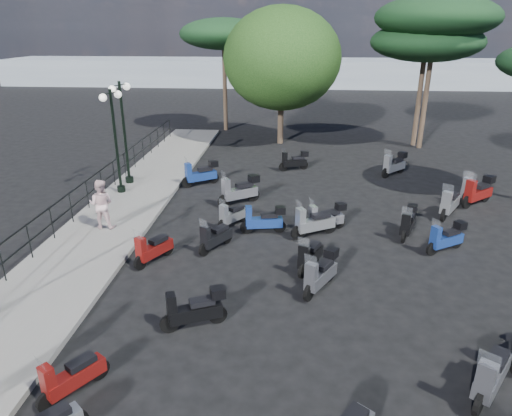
# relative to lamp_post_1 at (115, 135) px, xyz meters

# --- Properties ---
(ground) EXTENTS (120.00, 120.00, 0.00)m
(ground) POSITION_rel_lamp_post_1_xyz_m (7.21, -5.39, -2.58)
(ground) COLOR black
(ground) RESTS_ON ground
(sidewalk) EXTENTS (3.00, 30.00, 0.15)m
(sidewalk) POSITION_rel_lamp_post_1_xyz_m (0.71, -2.39, -2.51)
(sidewalk) COLOR slate
(sidewalk) RESTS_ON ground
(railing) EXTENTS (0.04, 26.04, 1.10)m
(railing) POSITION_rel_lamp_post_1_xyz_m (-0.59, -2.59, -1.68)
(railing) COLOR black
(railing) RESTS_ON sidewalk
(lamp_post_1) EXTENTS (0.55, 1.22, 4.26)m
(lamp_post_1) POSITION_rel_lamp_post_1_xyz_m (0.00, 0.00, 0.00)
(lamp_post_1) COLOR black
(lamp_post_1) RESTS_ON sidewalk
(lamp_post_2) EXTENTS (0.57, 1.27, 4.43)m
(lamp_post_2) POSITION_rel_lamp_post_1_xyz_m (-0.08, 1.25, 0.10)
(lamp_post_2) COLOR black
(lamp_post_2) RESTS_ON sidewalk
(pedestrian_far) EXTENTS (0.86, 0.67, 1.74)m
(pedestrian_far) POSITION_rel_lamp_post_1_xyz_m (0.71, -3.65, -1.56)
(pedestrian_far) COLOR beige
(pedestrian_far) RESTS_ON sidewalk
(scooter_1) EXTENTS (0.96, 1.30, 1.21)m
(scooter_1) POSITION_rel_lamp_post_1_xyz_m (3.09, -11.13, -2.16)
(scooter_1) COLOR black
(scooter_1) RESTS_ON ground
(scooter_2) EXTENTS (0.91, 1.44, 1.27)m
(scooter_2) POSITION_rel_lamp_post_1_xyz_m (3.09, -5.73, -2.14)
(scooter_2) COLOR black
(scooter_2) RESTS_ON ground
(scooter_3) EXTENTS (1.60, 0.56, 1.28)m
(scooter_3) POSITION_rel_lamp_post_1_xyz_m (6.28, -3.35, -2.10)
(scooter_3) COLOR black
(scooter_3) RESTS_ON ground
(scooter_4) EXTENTS (1.62, 1.23, 1.48)m
(scooter_4) POSITION_rel_lamp_post_1_xyz_m (5.13, -0.65, -2.02)
(scooter_4) COLOR black
(scooter_4) RESTS_ON ground
(scooter_5) EXTENTS (1.56, 1.14, 1.41)m
(scooter_5) POSITION_rel_lamp_post_1_xyz_m (3.13, 1.52, -2.05)
(scooter_5) COLOR black
(scooter_5) RESTS_ON ground
(scooter_7) EXTENTS (1.53, 0.85, 1.29)m
(scooter_7) POSITION_rel_lamp_post_1_xyz_m (5.00, -8.82, -2.09)
(scooter_7) COLOR black
(scooter_7) RESTS_ON ground
(scooter_8) EXTENTS (0.81, 1.49, 1.26)m
(scooter_8) POSITION_rel_lamp_post_1_xyz_m (7.79, -5.80, -2.14)
(scooter_8) COLOR black
(scooter_8) RESTS_ON ground
(scooter_9) EXTENTS (0.93, 1.38, 1.24)m
(scooter_9) POSITION_rel_lamp_post_1_xyz_m (4.82, -4.75, -2.15)
(scooter_9) COLOR black
(scooter_9) RESTS_ON ground
(scooter_10) EXTENTS (0.98, 1.26, 1.19)m
(scooter_10) POSITION_rel_lamp_post_1_xyz_m (5.13, -2.87, -2.17)
(scooter_10) COLOR black
(scooter_10) RESTS_ON ground
(scooter_11) EXTENTS (1.47, 0.76, 1.22)m
(scooter_11) POSITION_rel_lamp_post_1_xyz_m (7.30, 4.18, -2.12)
(scooter_11) COLOR black
(scooter_11) RESTS_ON ground
(scooter_14) EXTENTS (1.01, 1.51, 1.34)m
(scooter_14) POSITION_rel_lamp_post_1_xyz_m (8.05, -6.91, -2.08)
(scooter_14) COLOR black
(scooter_14) RESTS_ON ground
(scooter_15) EXTENTS (1.48, 0.88, 1.27)m
(scooter_15) POSITION_rel_lamp_post_1_xyz_m (8.43, -2.97, -2.10)
(scooter_15) COLOR black
(scooter_15) RESTS_ON ground
(scooter_16) EXTENTS (1.59, 1.02, 1.41)m
(scooter_16) POSITION_rel_lamp_post_1_xyz_m (7.97, -3.49, -2.09)
(scooter_16) COLOR black
(scooter_16) RESTS_ON ground
(scooter_18) EXTENTS (1.15, 1.48, 1.40)m
(scooter_18) POSITION_rel_lamp_post_1_xyz_m (11.10, -10.51, -2.09)
(scooter_18) COLOR black
(scooter_18) RESTS_ON ground
(scooter_19) EXTENTS (0.83, 1.50, 1.26)m
(scooter_19) POSITION_rel_lamp_post_1_xyz_m (11.19, -3.18, -2.11)
(scooter_19) COLOR black
(scooter_19) RESTS_ON ground
(scooter_20) EXTENTS (1.08, 1.59, 1.44)m
(scooter_20) POSITION_rel_lamp_post_1_xyz_m (13.12, -1.29, -2.08)
(scooter_20) COLOR black
(scooter_20) RESTS_ON ground
(scooter_21) EXTENTS (1.35, 1.34, 1.38)m
(scooter_21) POSITION_rel_lamp_post_1_xyz_m (12.08, 3.73, -2.06)
(scooter_21) COLOR black
(scooter_21) RESTS_ON ground
(scooter_25) EXTENTS (1.38, 0.96, 1.23)m
(scooter_25) POSITION_rel_lamp_post_1_xyz_m (12.13, -4.28, -2.12)
(scooter_25) COLOR black
(scooter_25) RESTS_ON ground
(scooter_26) EXTENTS (1.08, 1.57, 1.43)m
(scooter_26) POSITION_rel_lamp_post_1_xyz_m (14.44, 0.48, -2.09)
(scooter_26) COLOR black
(scooter_26) RESTS_ON ground
(scooter_27) EXTENTS (1.54, 1.30, 1.47)m
(scooter_27) POSITION_rel_lamp_post_1_xyz_m (14.63, 0.03, -2.03)
(scooter_27) COLOR black
(scooter_27) RESTS_ON ground
(broadleaf_tree) EXTENTS (6.84, 6.84, 7.85)m
(broadleaf_tree) POSITION_rel_lamp_post_1_xyz_m (6.43, 9.85, 2.36)
(broadleaf_tree) COLOR #38281E
(broadleaf_tree) RESTS_ON ground
(pine_0) EXTENTS (6.59, 6.59, 8.29)m
(pine_0) POSITION_rel_lamp_post_1_xyz_m (14.67, 9.36, 4.54)
(pine_0) COLOR #38281E
(pine_0) RESTS_ON ground
(pine_1) EXTENTS (6.22, 6.22, 6.97)m
(pine_1) POSITION_rel_lamp_post_1_xyz_m (14.48, 10.01, 3.28)
(pine_1) COLOR #38281E
(pine_1) RESTS_ON ground
(pine_2) EXTENTS (5.68, 5.68, 7.23)m
(pine_2) POSITION_rel_lamp_post_1_xyz_m (2.55, 13.39, 3.63)
(pine_2) COLOR #38281E
(pine_2) RESTS_ON ground
(distant_hills) EXTENTS (70.00, 8.00, 3.00)m
(distant_hills) POSITION_rel_lamp_post_1_xyz_m (7.21, 39.61, -1.08)
(distant_hills) COLOR gray
(distant_hills) RESTS_ON ground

